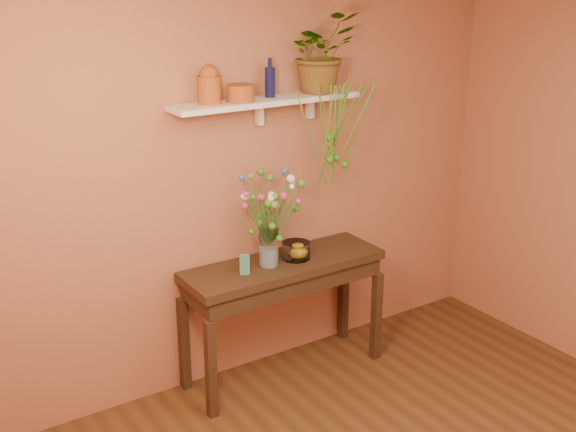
# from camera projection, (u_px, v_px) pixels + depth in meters

# --- Properties ---
(room) EXTENTS (4.04, 4.04, 2.70)m
(room) POSITION_uv_depth(u_px,v_px,m) (477.00, 289.00, 3.19)
(room) COLOR #513517
(room) RESTS_ON ground
(sideboard) EXTENTS (1.40, 0.45, 0.85)m
(sideboard) POSITION_uv_depth(u_px,v_px,m) (284.00, 278.00, 4.84)
(sideboard) COLOR #3C2817
(sideboard) RESTS_ON ground
(wall_shelf) EXTENTS (1.30, 0.24, 0.19)m
(wall_shelf) POSITION_uv_depth(u_px,v_px,m) (268.00, 102.00, 4.53)
(wall_shelf) COLOR white
(wall_shelf) RESTS_ON room
(terracotta_jug) EXTENTS (0.18, 0.18, 0.23)m
(terracotta_jug) POSITION_uv_depth(u_px,v_px,m) (209.00, 85.00, 4.28)
(terracotta_jug) COLOR #A64D1B
(terracotta_jug) RESTS_ON wall_shelf
(terracotta_pot) EXTENTS (0.18, 0.18, 0.11)m
(terracotta_pot) POSITION_uv_depth(u_px,v_px,m) (240.00, 93.00, 4.37)
(terracotta_pot) COLOR #A64D1B
(terracotta_pot) RESTS_ON wall_shelf
(blue_bottle) EXTENTS (0.08, 0.08, 0.25)m
(blue_bottle) POSITION_uv_depth(u_px,v_px,m) (270.00, 81.00, 4.52)
(blue_bottle) COLOR #0E123B
(blue_bottle) RESTS_ON wall_shelf
(spider_plant) EXTENTS (0.50, 0.44, 0.52)m
(spider_plant) POSITION_uv_depth(u_px,v_px,m) (320.00, 52.00, 4.66)
(spider_plant) COLOR #3A831B
(spider_plant) RESTS_ON wall_shelf
(plant_fronds) EXTENTS (0.69, 0.35, 0.76)m
(plant_fronds) POSITION_uv_depth(u_px,v_px,m) (335.00, 141.00, 4.74)
(plant_fronds) COLOR #3A831B
(plant_fronds) RESTS_ON wall_shelf
(glass_vase) EXTENTS (0.13, 0.13, 0.27)m
(glass_vase) POSITION_uv_depth(u_px,v_px,m) (269.00, 249.00, 4.69)
(glass_vase) COLOR white
(glass_vase) RESTS_ON sideboard
(bouquet) EXTENTS (0.51, 0.52, 0.51)m
(bouquet) POSITION_uv_depth(u_px,v_px,m) (272.00, 199.00, 4.61)
(bouquet) COLOR #386B28
(bouquet) RESTS_ON glass_vase
(glass_bowl) EXTENTS (0.19, 0.19, 0.12)m
(glass_bowl) POSITION_uv_depth(u_px,v_px,m) (296.00, 251.00, 4.83)
(glass_bowl) COLOR white
(glass_bowl) RESTS_ON sideboard
(lemon) EXTENTS (0.08, 0.08, 0.08)m
(lemon) POSITION_uv_depth(u_px,v_px,m) (298.00, 252.00, 4.83)
(lemon) COLOR yellow
(lemon) RESTS_ON glass_bowl
(carton) EXTENTS (0.08, 0.07, 0.13)m
(carton) POSITION_uv_depth(u_px,v_px,m) (244.00, 264.00, 4.58)
(carton) COLOR #26657D
(carton) RESTS_ON sideboard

